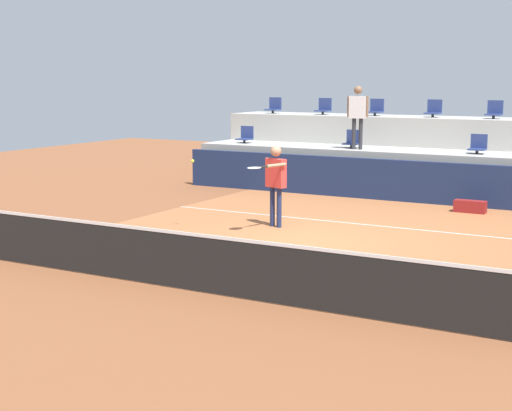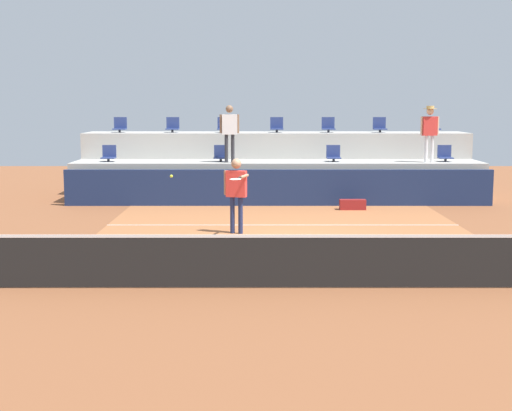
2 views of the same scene
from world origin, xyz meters
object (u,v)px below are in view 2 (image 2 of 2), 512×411
object	(u,v)px
stadium_chair_lower_far_left	(107,155)
stadium_chair_lower_left	(219,155)
stadium_chair_upper_left	(171,126)
stadium_chair_upper_mid_left	(222,126)
tennis_player	(234,188)
stadium_chair_upper_far_left	(118,126)
stadium_chair_lower_far_right	(443,155)
stadium_chair_upper_center	(275,126)
stadium_chair_upper_mid_right	(327,126)
stadium_chair_upper_far_right	(431,126)
tennis_ball	(170,176)
stadium_chair_lower_right	(332,155)
spectator_with_hat	(428,128)
equipment_bag	(351,205)
spectator_in_white	(228,128)
stadium_chair_upper_right	(378,126)

from	to	relation	value
stadium_chair_lower_far_left	stadium_chair_lower_left	xyz separation A→B (m)	(3.57, 0.00, 0.00)
stadium_chair_upper_left	stadium_chair_upper_mid_left	world-z (taller)	same
tennis_player	stadium_chair_upper_far_left	bearing A→B (deg)	118.02
stadium_chair_upper_left	stadium_chair_upper_mid_left	distance (m)	1.75
stadium_chair_lower_far_right	stadium_chair_upper_center	world-z (taller)	stadium_chair_upper_center
stadium_chair_upper_mid_right	stadium_chair_upper_far_right	world-z (taller)	same
stadium_chair_upper_far_left	tennis_ball	distance (m)	9.42
stadium_chair_lower_far_right	stadium_chair_upper_left	xyz separation A→B (m)	(-8.87, 1.80, 0.85)
stadium_chair_lower_left	stadium_chair_upper_far_right	world-z (taller)	stadium_chair_upper_far_right
stadium_chair_lower_right	stadium_chair_upper_left	size ratio (longest dim) A/B	1.00
stadium_chair_lower_far_left	spectator_with_hat	bearing A→B (deg)	-2.17
equipment_bag	stadium_chair_upper_center	bearing A→B (deg)	118.65
stadium_chair_lower_far_right	equipment_bag	distance (m)	4.03
stadium_chair_upper_left	tennis_player	bearing A→B (deg)	-73.14
stadium_chair_upper_left	spectator_in_white	bearing A→B (deg)	-47.21
stadium_chair_upper_center	stadium_chair_upper_right	size ratio (longest dim) A/B	1.00
stadium_chair_upper_mid_right	stadium_chair_lower_far_left	bearing A→B (deg)	-165.89
stadium_chair_lower_left	spectator_with_hat	world-z (taller)	spectator_with_hat
stadium_chair_lower_left	stadium_chair_upper_mid_right	xyz separation A→B (m)	(3.59, 1.80, 0.85)
tennis_ball	stadium_chair_upper_mid_right	bearing A→B (deg)	64.13
stadium_chair_upper_left	tennis_ball	xyz separation A→B (m)	(0.97, -8.96, -0.82)
stadium_chair_upper_mid_right	stadium_chair_upper_right	distance (m)	1.76
stadium_chair_lower_far_right	stadium_chair_upper_mid_right	world-z (taller)	stadium_chair_upper_mid_right
stadium_chair_lower_left	spectator_with_hat	bearing A→B (deg)	-3.36
stadium_chair_upper_far_left	stadium_chair_upper_center	distance (m)	5.36
tennis_player	stadium_chair_upper_right	bearing A→B (deg)	59.12
stadium_chair_lower_left	equipment_bag	xyz separation A→B (m)	(3.95, -2.09, -1.31)
equipment_bag	stadium_chair_upper_mid_right	bearing A→B (deg)	95.32
stadium_chair_lower_far_left	stadium_chair_upper_mid_left	xyz separation A→B (m)	(3.59, 1.80, 0.85)
stadium_chair_upper_mid_left	stadium_chair_upper_far_right	bearing A→B (deg)	0.00
stadium_chair_upper_mid_left	stadium_chair_upper_center	xyz separation A→B (m)	(1.81, 0.00, 0.00)
stadium_chair_lower_left	equipment_bag	bearing A→B (deg)	-27.83
stadium_chair_upper_far_right	stadium_chair_lower_right	bearing A→B (deg)	-153.25
stadium_chair_lower_far_left	stadium_chair_upper_far_right	bearing A→B (deg)	9.52
stadium_chair_lower_far_left	tennis_player	xyz separation A→B (m)	(4.22, -6.05, -0.35)
stadium_chair_upper_far_left	tennis_player	world-z (taller)	stadium_chair_upper_far_left
stadium_chair_upper_center	tennis_player	world-z (taller)	stadium_chair_upper_center
stadium_chair_upper_mid_left	tennis_player	distance (m)	7.97
stadium_chair_upper_far_right	spectator_with_hat	size ratio (longest dim) A/B	0.30
stadium_chair_lower_right	tennis_ball	distance (m)	8.38
stadium_chair_lower_right	tennis_ball	size ratio (longest dim) A/B	7.65
stadium_chair_lower_far_left	spectator_with_hat	world-z (taller)	spectator_with_hat
stadium_chair_upper_right	equipment_bag	xyz separation A→B (m)	(-1.39, -3.89, -2.16)
stadium_chair_upper_center	stadium_chair_upper_mid_right	size ratio (longest dim) A/B	1.00
stadium_chair_upper_center	spectator_in_white	xyz separation A→B (m)	(-1.54, -2.18, 0.02)
stadium_chair_upper_center	stadium_chair_upper_mid_left	bearing A→B (deg)	180.00
stadium_chair_upper_left	stadium_chair_upper_mid_left	bearing A→B (deg)	0.00
stadium_chair_upper_mid_right	spectator_in_white	xyz separation A→B (m)	(-3.30, -2.18, 0.02)
stadium_chair_lower_far_left	stadium_chair_upper_far_left	distance (m)	1.99
stadium_chair_upper_mid_right	tennis_player	distance (m)	8.47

